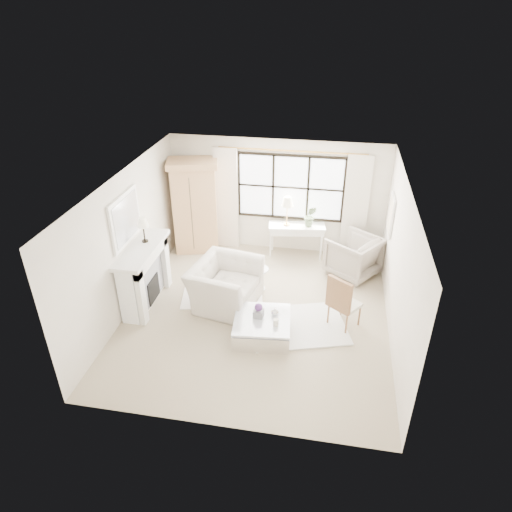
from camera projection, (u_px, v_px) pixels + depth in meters
The scene contains 32 objects.
floor at pixel (257, 313), 8.94m from camera, with size 5.50×5.50×0.00m, color tan.
ceiling at pixel (257, 183), 7.60m from camera, with size 5.50×5.50×0.00m, color white.
wall_back at pixel (277, 196), 10.62m from camera, with size 5.00×5.00×0.00m, color white.
wall_front at pixel (220, 356), 5.92m from camera, with size 5.00×5.00×0.00m, color silver.
wall_left at pixel (127, 242), 8.65m from camera, with size 5.50×5.50×0.00m, color beige.
wall_right at pixel (399, 266), 7.89m from camera, with size 5.50×5.50×0.00m, color silver.
window_pane at pixel (291, 187), 10.43m from camera, with size 2.40×0.02×1.50m, color white.
window_frame at pixel (290, 188), 10.42m from camera, with size 2.50×0.04×1.50m, color black, non-canonical shape.
curtain_rod at pixel (292, 151), 9.95m from camera, with size 0.04×0.04×3.30m, color #B2823D.
curtain_left at pixel (226, 199), 10.77m from camera, with size 0.55×0.10×2.47m, color silver.
curtain_right at pixel (355, 208), 10.31m from camera, with size 0.55×0.10×2.47m, color beige.
fireplace at pixel (143, 275), 8.97m from camera, with size 0.58×1.66×1.26m.
mirror_frame at pixel (125, 219), 8.40m from camera, with size 0.05×1.15×0.95m, color white.
mirror_glass at pixel (127, 219), 8.40m from camera, with size 0.02×1.00×0.80m, color silver.
art_frame at pixel (391, 215), 9.24m from camera, with size 0.04×0.62×0.82m, color silver.
art_canvas at pixel (390, 215), 9.25m from camera, with size 0.01×0.52×0.72m, color beige.
mantel_lamp at pixel (143, 223), 8.66m from camera, with size 0.22×0.22×0.51m.
armoire at pixel (195, 206), 10.66m from camera, with size 1.26×0.95×2.24m.
console_table at pixel (296, 240), 10.74m from camera, with size 1.35×0.62×0.80m.
console_lamp at pixel (287, 202), 10.29m from camera, with size 0.28×0.28×0.69m.
orchid_plant at pixel (310, 216), 10.36m from camera, with size 0.28×0.23×0.51m, color #576C48.
side_table at pixel (259, 276), 9.52m from camera, with size 0.40×0.40×0.51m.
rug_left at pixel (223, 293), 9.53m from camera, with size 1.64×1.16×0.03m, color white.
rug_right at pixel (298, 326), 8.58m from camera, with size 1.75×1.31×0.03m, color white.
club_armchair at pixel (225, 285), 9.03m from camera, with size 1.35×1.18×0.88m, color beige.
wingback_chair at pixel (353, 256), 10.00m from camera, with size 0.96×0.99×0.90m, color #A3988A.
french_chair at pixel (343, 312), 8.47m from camera, with size 0.67×0.68×1.08m.
coffee_table at pixel (262, 327), 8.27m from camera, with size 1.09×1.09×0.38m.
planter_box at pixel (259, 313), 8.20m from camera, with size 0.18×0.18×0.13m, color gray.
planter_flowers at pixel (259, 307), 8.13m from camera, with size 0.14×0.14×0.14m, color #562E73.
pillar_candle at pixel (276, 322), 7.99m from camera, with size 0.10×0.10×0.12m, color beige.
coffee_vase at pixel (275, 312), 8.24m from camera, with size 0.14×0.14×0.15m, color silver.
Camera 1 is at (1.25, -7.09, 5.42)m, focal length 32.00 mm.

